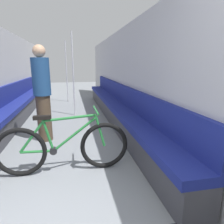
{
  "coord_description": "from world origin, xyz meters",
  "views": [
    {
      "loc": [
        0.15,
        -0.55,
        1.35
      ],
      "look_at": [
        0.72,
        2.27,
        0.66
      ],
      "focal_mm": 32.0,
      "sensor_mm": 36.0,
      "label": 1
    }
  ],
  "objects": [
    {
      "name": "grab_pole_far",
      "position": [
        0.0,
        6.92,
        1.05
      ],
      "size": [
        0.08,
        0.08,
        2.15
      ],
      "color": "gray",
      "rests_on": "ground"
    },
    {
      "name": "bicycle",
      "position": [
        0.02,
        1.86,
        0.33
      ],
      "size": [
        1.65,
        0.46,
        0.81
      ],
      "rotation": [
        0.0,
        0.0,
        -0.3
      ],
      "color": "black",
      "rests_on": "ground"
    },
    {
      "name": "bench_seat_row_right",
      "position": [
        1.18,
        4.1,
        0.3
      ],
      "size": [
        0.41,
        6.83,
        0.88
      ],
      "color": "#3D3D42",
      "rests_on": "ground"
    },
    {
      "name": "grab_pole_near",
      "position": [
        0.21,
        4.8,
        1.05
      ],
      "size": [
        0.08,
        0.08,
        2.15
      ],
      "color": "gray",
      "rests_on": "ground"
    },
    {
      "name": "bench_seat_row_left",
      "position": [
        -1.18,
        4.1,
        0.3
      ],
      "size": [
        0.41,
        6.83,
        0.88
      ],
      "color": "#3D3D42",
      "rests_on": "ground"
    },
    {
      "name": "wall_right",
      "position": [
        1.41,
        3.98,
        1.09
      ],
      "size": [
        0.1,
        11.16,
        2.17
      ],
      "primitive_type": "cube",
      "color": "#B2B2B7",
      "rests_on": "ground"
    },
    {
      "name": "passenger_standing",
      "position": [
        -0.35,
        3.06,
        0.86
      ],
      "size": [
        0.3,
        0.3,
        1.67
      ],
      "rotation": [
        0.0,
        0.0,
        0.85
      ],
      "color": "#473828",
      "rests_on": "ground"
    }
  ]
}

